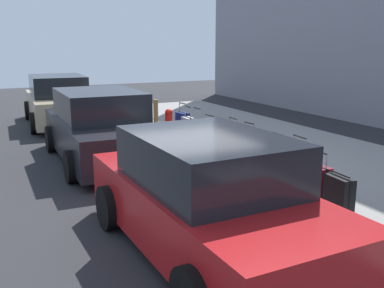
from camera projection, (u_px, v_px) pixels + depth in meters
ground_plane at (186, 167)px, 9.65m from camera, size 40.00×40.00×0.00m
sidewalk_curb at (280, 152)px, 10.71m from camera, size 18.00×5.00×0.14m
suitcase_black_0 at (339, 197)px, 6.45m from camera, size 0.48×0.25×0.67m
suitcase_maroon_1 at (316, 185)px, 6.95m from camera, size 0.45×0.26×0.87m
suitcase_olive_2 at (298, 174)px, 7.42m from camera, size 0.43×0.26×1.00m
suitcase_silver_3 at (275, 167)px, 7.82m from camera, size 0.42×0.22×0.97m
suitcase_navy_4 at (260, 164)px, 8.33m from camera, size 0.48×0.21×0.82m
suitcase_red_5 at (248, 154)px, 8.77m from camera, size 0.36×0.29×0.98m
suitcase_teal_6 at (233, 148)px, 9.11m from camera, size 0.39×0.25×1.02m
suitcase_black_7 at (221, 148)px, 9.58m from camera, size 0.48×0.25×0.83m
suitcase_maroon_8 at (210, 141)px, 10.04m from camera, size 0.43×0.29×0.92m
suitcase_olive_9 at (197, 136)px, 10.44m from camera, size 0.40×0.23×1.02m
suitcase_silver_10 at (188, 132)px, 10.84m from camera, size 0.39×0.21×1.00m
suitcase_navy_11 at (183, 128)px, 11.27m from camera, size 0.38×0.25×1.02m
fire_hydrant at (169, 122)px, 12.03m from camera, size 0.39×0.21×0.75m
bollard_post at (156, 117)px, 12.43m from camera, size 0.13×0.13×0.95m
parked_car_red_0 at (208, 199)px, 5.55m from camera, size 4.28×2.04×1.54m
parked_car_charcoal_1 at (101, 128)px, 9.99m from camera, size 4.47×2.12×1.59m
parked_car_beige_2 at (59, 102)px, 14.57m from camera, size 4.53×2.18×1.59m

